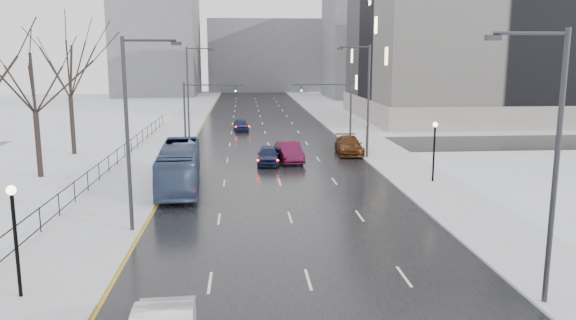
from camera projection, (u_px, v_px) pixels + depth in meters
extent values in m
cube|color=black|center=(264.00, 130.00, 69.01)|extent=(16.00, 150.00, 0.04)
cube|color=black|center=(269.00, 146.00, 57.25)|extent=(130.00, 10.00, 0.04)
cube|color=silver|center=(178.00, 131.00, 68.18)|extent=(5.00, 150.00, 0.16)
cube|color=silver|center=(349.00, 129.00, 69.82)|extent=(5.00, 150.00, 0.16)
cube|color=white|center=(98.00, 132.00, 67.44)|extent=(14.00, 150.00, 0.12)
cube|color=black|center=(91.00, 169.00, 38.34)|extent=(0.04, 70.00, 0.05)
cube|color=black|center=(92.00, 184.00, 38.52)|extent=(0.04, 70.00, 0.05)
cylinder|color=black|center=(92.00, 178.00, 38.45)|extent=(0.06, 0.06, 1.30)
cylinder|color=#2D2D33|center=(556.00, 173.00, 19.76)|extent=(0.20, 0.20, 10.00)
cylinder|color=#2D2D33|center=(531.00, 33.00, 18.78)|extent=(2.60, 0.12, 0.12)
cube|color=#2D2D33|center=(493.00, 38.00, 18.70)|extent=(0.50, 0.25, 0.18)
cylinder|color=#2D2D33|center=(368.00, 103.00, 49.16)|extent=(0.20, 0.20, 10.00)
cylinder|color=#2D2D33|center=(355.00, 47.00, 48.18)|extent=(2.60, 0.12, 0.12)
cube|color=#2D2D33|center=(340.00, 49.00, 48.10)|extent=(0.50, 0.25, 0.18)
cylinder|color=#2D2D33|center=(127.00, 138.00, 28.24)|extent=(0.20, 0.20, 10.00)
cylinder|color=#2D2D33|center=(149.00, 40.00, 27.47)|extent=(2.60, 0.12, 0.12)
cube|color=#2D2D33|center=(176.00, 43.00, 27.60)|extent=(0.50, 0.25, 0.18)
cylinder|color=#2D2D33|center=(188.00, 94.00, 59.60)|extent=(0.20, 0.20, 10.00)
cylinder|color=#2D2D33|center=(199.00, 48.00, 58.82)|extent=(2.60, 0.12, 0.12)
cube|color=#2D2D33|center=(211.00, 50.00, 58.95)|extent=(0.50, 0.25, 0.18)
cylinder|color=black|center=(16.00, 245.00, 20.72)|extent=(0.14, 0.14, 4.00)
sphere|color=#FFE5B2|center=(11.00, 190.00, 20.34)|extent=(0.36, 0.36, 0.36)
cylinder|color=black|center=(434.00, 154.00, 40.08)|extent=(0.14, 0.14, 4.00)
sphere|color=#FFE5B2|center=(435.00, 125.00, 39.70)|extent=(0.36, 0.36, 0.36)
cylinder|color=#2D2D33|center=(351.00, 113.00, 57.32)|extent=(0.20, 0.20, 6.50)
cylinder|color=#2D2D33|center=(322.00, 84.00, 56.54)|extent=(6.00, 0.12, 0.12)
imported|color=#2D2D33|center=(301.00, 91.00, 56.49)|extent=(0.15, 0.18, 0.90)
sphere|color=#19FF33|center=(301.00, 91.00, 56.34)|extent=(0.16, 0.16, 0.16)
cylinder|color=#2D2D33|center=(185.00, 115.00, 56.00)|extent=(0.20, 0.20, 6.50)
cylinder|color=#2D2D33|center=(214.00, 85.00, 55.70)|extent=(6.00, 0.12, 0.12)
imported|color=#2D2D33|center=(236.00, 91.00, 55.97)|extent=(0.15, 0.18, 0.90)
sphere|color=#19FF33|center=(235.00, 91.00, 55.82)|extent=(0.16, 0.16, 0.16)
cylinder|color=#2D2D33|center=(366.00, 137.00, 53.80)|extent=(0.06, 0.06, 2.50)
cylinder|color=white|center=(367.00, 125.00, 53.59)|extent=(0.60, 0.03, 0.60)
torus|color=#B20C0C|center=(367.00, 125.00, 53.59)|extent=(0.58, 0.06, 0.58)
cube|color=gray|center=(502.00, 35.00, 81.32)|extent=(40.00, 30.00, 24.00)
cube|color=gray|center=(497.00, 107.00, 83.24)|extent=(40.60, 30.60, 3.00)
cube|color=slate|center=(382.00, 47.00, 123.09)|extent=(24.00, 20.00, 22.00)
cube|color=slate|center=(157.00, 34.00, 128.42)|extent=(18.00, 22.00, 28.00)
cube|color=slate|center=(268.00, 56.00, 146.07)|extent=(30.00, 18.00, 18.00)
imported|color=#36476A|center=(179.00, 167.00, 38.54)|extent=(3.14, 11.00, 3.03)
imported|color=#131939|center=(268.00, 155.00, 47.18)|extent=(2.12, 4.65, 1.54)
imported|color=#490C29|center=(289.00, 152.00, 48.26)|extent=(2.36, 5.34, 1.70)
imported|color=#43210B|center=(349.00, 145.00, 52.11)|extent=(2.51, 5.68, 1.62)
imported|color=#171946|center=(241.00, 125.00, 68.35)|extent=(2.04, 4.28, 1.41)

